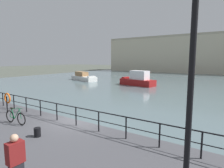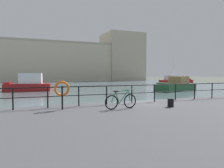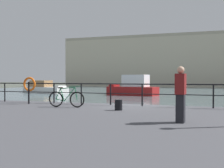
{
  "view_description": "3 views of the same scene",
  "coord_description": "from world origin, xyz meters",
  "px_view_note": "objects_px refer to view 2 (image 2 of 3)",
  "views": [
    {
      "loc": [
        7.92,
        -8.06,
        4.53
      ],
      "look_at": [
        -0.81,
        5.14,
        2.43
      ],
      "focal_mm": 29.7,
      "sensor_mm": 36.0,
      "label": 1
    },
    {
      "loc": [
        -7.01,
        -12.07,
        2.59
      ],
      "look_at": [
        -0.97,
        2.3,
        1.81
      ],
      "focal_mm": 34.53,
      "sensor_mm": 36.0,
      "label": 2
    },
    {
      "loc": [
        4.14,
        -14.56,
        2.15
      ],
      "look_at": [
        -2.51,
        3.68,
        1.77
      ],
      "focal_mm": 47.57,
      "sensor_mm": 36.0,
      "label": 3
    }
  ],
  "objects_px": {
    "moored_white_yacht": "(29,84)",
    "life_ring_stand": "(62,90)",
    "moored_harbor_tender": "(176,86)",
    "harbor_building": "(65,61)",
    "mooring_bollard": "(171,103)",
    "parked_bicycle": "(121,101)",
    "moored_small_launch": "(176,82)"
  },
  "relations": [
    {
      "from": "mooring_bollard",
      "to": "harbor_building",
      "type": "bearing_deg",
      "value": 84.35
    },
    {
      "from": "moored_harbor_tender",
      "to": "parked_bicycle",
      "type": "height_order",
      "value": "moored_harbor_tender"
    },
    {
      "from": "moored_small_launch",
      "to": "mooring_bollard",
      "type": "relative_size",
      "value": 16.24
    },
    {
      "from": "harbor_building",
      "to": "moored_harbor_tender",
      "type": "xyz_separation_m",
      "value": [
        7.59,
        -47.59,
        -5.88
      ]
    },
    {
      "from": "parked_bicycle",
      "to": "moored_white_yacht",
      "type": "bearing_deg",
      "value": 93.77
    },
    {
      "from": "harbor_building",
      "to": "mooring_bollard",
      "type": "xyz_separation_m",
      "value": [
        -6.34,
        -64.09,
        -5.61
      ]
    },
    {
      "from": "parked_bicycle",
      "to": "mooring_bollard",
      "type": "xyz_separation_m",
      "value": [
        2.68,
        -0.43,
        -0.17
      ]
    },
    {
      "from": "moored_harbor_tender",
      "to": "moored_white_yacht",
      "type": "bearing_deg",
      "value": -37.97
    },
    {
      "from": "mooring_bollard",
      "to": "moored_white_yacht",
      "type": "bearing_deg",
      "value": 104.51
    },
    {
      "from": "moored_white_yacht",
      "to": "life_ring_stand",
      "type": "height_order",
      "value": "moored_white_yacht"
    },
    {
      "from": "moored_small_launch",
      "to": "moored_white_yacht",
      "type": "distance_m",
      "value": 27.66
    },
    {
      "from": "parked_bicycle",
      "to": "life_ring_stand",
      "type": "height_order",
      "value": "life_ring_stand"
    },
    {
      "from": "harbor_building",
      "to": "moored_small_launch",
      "type": "distance_m",
      "value": 41.64
    },
    {
      "from": "moored_white_yacht",
      "to": "moored_harbor_tender",
      "type": "xyz_separation_m",
      "value": [
        20.23,
        -7.84,
        -0.23
      ]
    },
    {
      "from": "moored_white_yacht",
      "to": "life_ring_stand",
      "type": "bearing_deg",
      "value": 103.13
    },
    {
      "from": "moored_small_launch",
      "to": "life_ring_stand",
      "type": "distance_m",
      "value": 36.11
    },
    {
      "from": "parked_bicycle",
      "to": "moored_small_launch",
      "type": "bearing_deg",
      "value": 41.61
    },
    {
      "from": "mooring_bollard",
      "to": "life_ring_stand",
      "type": "bearing_deg",
      "value": 165.4
    },
    {
      "from": "mooring_bollard",
      "to": "moored_harbor_tender",
      "type": "bearing_deg",
      "value": 49.85
    },
    {
      "from": "moored_harbor_tender",
      "to": "mooring_bollard",
      "type": "relative_size",
      "value": 16.83
    },
    {
      "from": "life_ring_stand",
      "to": "moored_white_yacht",
      "type": "bearing_deg",
      "value": 92.26
    },
    {
      "from": "moored_small_launch",
      "to": "moored_harbor_tender",
      "type": "distance_m",
      "value": 11.79
    },
    {
      "from": "moored_small_launch",
      "to": "life_ring_stand",
      "type": "height_order",
      "value": "moored_small_launch"
    },
    {
      "from": "harbor_building",
      "to": "life_ring_stand",
      "type": "relative_size",
      "value": 49.58
    },
    {
      "from": "parked_bicycle",
      "to": "harbor_building",
      "type": "bearing_deg",
      "value": 77.1
    },
    {
      "from": "moored_small_launch",
      "to": "moored_harbor_tender",
      "type": "xyz_separation_m",
      "value": [
        -7.4,
        -9.17,
        -0.11
      ]
    },
    {
      "from": "parked_bicycle",
      "to": "mooring_bollard",
      "type": "bearing_deg",
      "value": -13.91
    },
    {
      "from": "harbor_building",
      "to": "parked_bicycle",
      "type": "relative_size",
      "value": 39.16
    },
    {
      "from": "harbor_building",
      "to": "life_ring_stand",
      "type": "distance_m",
      "value": 63.96
    },
    {
      "from": "moored_white_yacht",
      "to": "parked_bicycle",
      "type": "xyz_separation_m",
      "value": [
        3.62,
        -23.91,
        0.21
      ]
    },
    {
      "from": "moored_small_launch",
      "to": "moored_white_yacht",
      "type": "bearing_deg",
      "value": 175.71
    },
    {
      "from": "moored_harbor_tender",
      "to": "mooring_bollard",
      "type": "xyz_separation_m",
      "value": [
        -13.92,
        -16.51,
        0.28
      ]
    }
  ]
}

